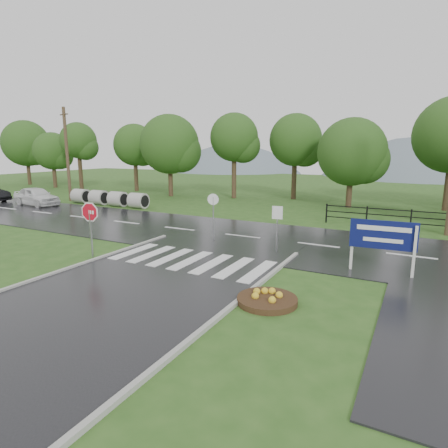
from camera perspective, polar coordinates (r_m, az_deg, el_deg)
The scene contains 16 objects.
ground at distance 11.89m, azimuth -18.57°, elevation -11.76°, with size 120.00×120.00×0.00m, color #2C541C.
main_road at distance 19.73m, azimuth 2.81°, elevation -1.97°, with size 90.00×8.00×0.04m, color black.
walkway at distance 12.29m, azimuth 28.17°, elevation -11.78°, with size 2.20×11.00×0.04m, color #262629.
crosswalk at distance 15.49m, azimuth -5.09°, elevation -5.53°, with size 6.50×2.80×0.02m.
curb_right at distance 7.29m, azimuth -22.31°, elevation -28.23°, with size 0.15×24.00×0.12m, color #A3A39B.
fence_west at distance 23.72m, azimuth 26.61°, elevation 0.87°, with size 9.58×0.08×1.20m.
hills at distance 75.28m, azimuth 23.38°, elevation -5.06°, with size 102.00×48.00×48.00m.
treeline at distance 32.52m, azimuth 14.98°, elevation 2.94°, with size 83.20×5.20×10.00m.
culvert_pipes at distance 32.03m, azimuth -17.22°, elevation 3.78°, with size 7.60×1.20×1.20m.
stop_sign at distance 16.61m, azimuth -19.75°, elevation 1.07°, with size 1.12×0.18×2.53m.
estate_billboard at distance 14.75m, azimuth 23.07°, elevation -1.93°, with size 2.30×0.22×2.02m.
flower_bed at distance 11.51m, azimuth 6.59°, elevation -11.27°, with size 1.82×1.82×0.36m.
reg_sign_small at distance 16.52m, azimuth 8.11°, elevation 0.62°, with size 0.47×0.08×2.11m.
reg_sign_round at distance 18.50m, azimuth -1.65°, elevation 1.88°, with size 0.54×0.18×2.40m.
car_white at distance 34.26m, azimuth -26.58°, elevation 2.53°, with size 4.48×1.80×1.52m, color white.
utility_pole_west at distance 35.87m, azimuth -22.79°, elevation 9.79°, with size 1.41×0.48×8.07m.
Camera 1 is at (8.11, -7.41, 4.55)m, focal length 30.00 mm.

